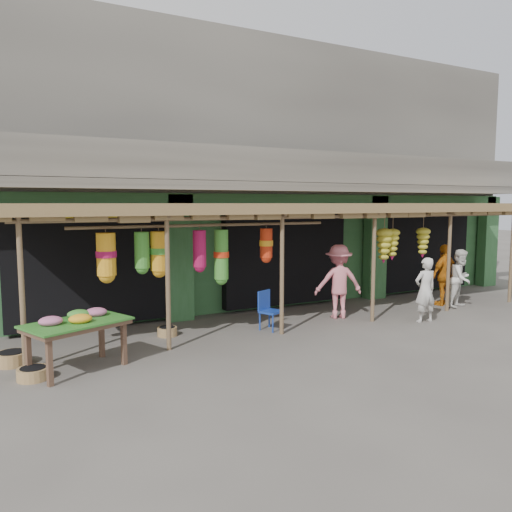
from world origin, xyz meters
name	(u,v)px	position (x,y,z in m)	size (l,w,h in m)	color
ground	(333,324)	(0.00, 0.00, 0.00)	(80.00, 80.00, 0.00)	#514C47
building	(241,185)	(0.00, 4.87, 3.37)	(16.40, 6.80, 7.00)	gray
awning	(310,212)	(-0.15, 0.80, 2.57)	(14.00, 2.70, 2.79)	brown
flower_table	(77,324)	(-5.71, -0.60, 0.79)	(1.87, 1.51, 0.98)	brown
blue_chair	(268,308)	(-1.57, 0.28, 0.48)	(0.55, 0.55, 0.87)	#17389B
basket_left	(12,358)	(-6.69, 0.19, 0.11)	(0.55, 0.55, 0.23)	olive
basket_mid	(33,374)	(-6.42, -0.76, 0.09)	(0.49, 0.49, 0.19)	#9B6C45
basket_right	(167,331)	(-3.72, 0.79, 0.09)	(0.41, 0.41, 0.19)	olive
person_front	(425,290)	(2.04, -0.83, 0.77)	(0.56, 0.37, 1.53)	silver
person_right	(461,278)	(4.19, -0.03, 0.78)	(0.76, 0.59, 1.56)	white
person_vendor	(445,275)	(4.00, 0.35, 0.84)	(0.98, 0.41, 1.68)	#CB6E13
person_shopper	(338,281)	(0.50, 0.48, 0.90)	(1.16, 0.67, 1.79)	#DF7682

